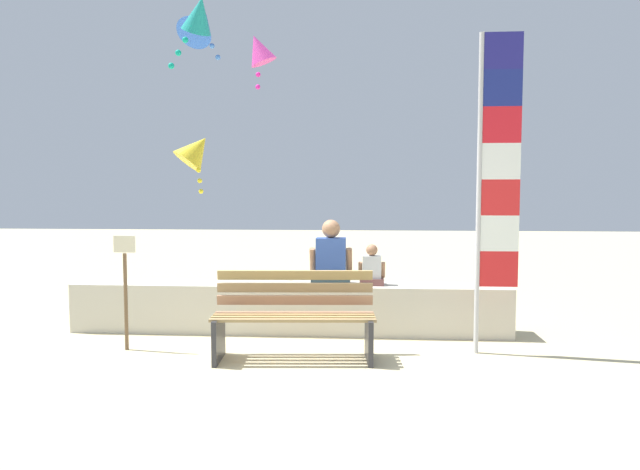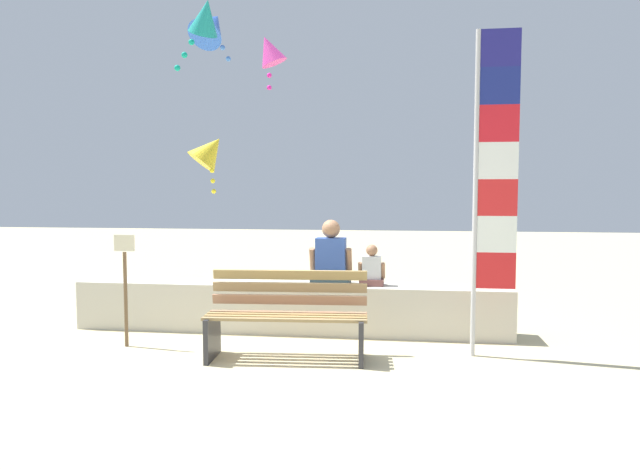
{
  "view_description": "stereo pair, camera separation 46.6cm",
  "coord_description": "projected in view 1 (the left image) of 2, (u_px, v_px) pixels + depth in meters",
  "views": [
    {
      "loc": [
        0.89,
        -6.06,
        1.71
      ],
      "look_at": [
        0.38,
        0.96,
        1.19
      ],
      "focal_mm": 32.81,
      "sensor_mm": 36.0,
      "label": 1
    },
    {
      "loc": [
        1.36,
        -6.01,
        1.71
      ],
      "look_at": [
        0.38,
        0.96,
        1.19
      ],
      "focal_mm": 32.81,
      "sensor_mm": 36.0,
      "label": 2
    }
  ],
  "objects": [
    {
      "name": "ground_plane",
      "position": [
        278.0,
        353.0,
        6.21
      ],
      "size": [
        40.0,
        40.0,
        0.0
      ],
      "primitive_type": "plane",
      "color": "beige"
    },
    {
      "name": "seawall_ledge",
      "position": [
        289.0,
        308.0,
        7.15
      ],
      "size": [
        5.3,
        0.53,
        0.59
      ],
      "primitive_type": "cube",
      "color": "beige",
      "rests_on": "ground"
    },
    {
      "name": "park_bench",
      "position": [
        294.0,
        318.0,
        6.0
      ],
      "size": [
        1.68,
        0.72,
        0.88
      ],
      "color": "#9A7D51",
      "rests_on": "ground"
    },
    {
      "name": "person_adult",
      "position": [
        331.0,
        259.0,
        7.07
      ],
      "size": [
        0.51,
        0.38,
        0.79
      ],
      "color": "#2A3E46",
      "rests_on": "seawall_ledge"
    },
    {
      "name": "person_child",
      "position": [
        372.0,
        269.0,
        7.04
      ],
      "size": [
        0.32,
        0.24,
        0.49
      ],
      "color": "brown",
      "rests_on": "seawall_ledge"
    },
    {
      "name": "flag_banner",
      "position": [
        494.0,
        173.0,
        6.07
      ],
      "size": [
        0.44,
        0.05,
        3.34
      ],
      "color": "#B7B7BC",
      "rests_on": "ground"
    },
    {
      "name": "kite_blue",
      "position": [
        200.0,
        23.0,
        9.04
      ],
      "size": [
        0.73,
        0.9,
        0.97
      ],
      "color": "blue"
    },
    {
      "name": "kite_teal",
      "position": [
        198.0,
        15.0,
        7.75
      ],
      "size": [
        0.68,
        0.69,
        1.05
      ],
      "color": "teal"
    },
    {
      "name": "kite_magenta",
      "position": [
        259.0,
        50.0,
        9.27
      ],
      "size": [
        0.65,
        0.61,
        0.87
      ],
      "color": "#DB3D9E"
    },
    {
      "name": "kite_yellow",
      "position": [
        196.0,
        150.0,
        10.16
      ],
      "size": [
        0.96,
        0.87,
        1.15
      ],
      "color": "yellow"
    },
    {
      "name": "sign_post",
      "position": [
        125.0,
        282.0,
        6.29
      ],
      "size": [
        0.24,
        0.04,
        1.24
      ],
      "color": "brown",
      "rests_on": "ground"
    }
  ]
}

